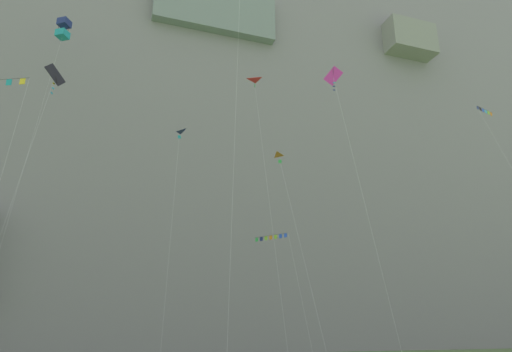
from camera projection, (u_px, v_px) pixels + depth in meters
cliff_face at (194, 98)px, 72.18m from camera, size 180.00×29.51×75.33m
kite_banner_high_center at (500, 140)px, 38.38m from camera, size 4.11×5.28×21.15m
kite_delta_high_right at (257, 102)px, 39.61m from camera, size 1.26×5.82×23.43m
kite_box_upper_right at (63, 29)px, 47.84m from camera, size 3.29×4.00×33.94m
kite_banner_mid_left at (275, 248)px, 36.25m from camera, size 3.29×4.10×9.90m
kite_diamond_upper_mid at (54, 80)px, 38.35m from camera, size 3.00×5.86×24.42m
kite_delta_far_left at (175, 146)px, 39.79m from camera, size 1.13×3.90×19.17m
kite_diamond_low_right at (338, 95)px, 30.45m from camera, size 3.51×1.52×19.82m
kite_delta_mid_right at (286, 169)px, 35.31m from camera, size 0.97×6.25×15.45m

